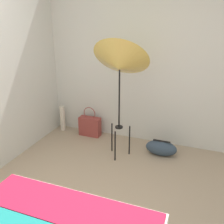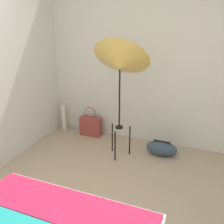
# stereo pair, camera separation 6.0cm
# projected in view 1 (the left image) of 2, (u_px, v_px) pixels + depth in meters

# --- Properties ---
(wall_back) EXTENTS (8.00, 0.05, 2.60)m
(wall_back) POSITION_uv_depth(u_px,v_px,m) (138.00, 61.00, 4.01)
(wall_back) COLOR beige
(wall_back) RESTS_ON ground_plane
(wall_side_left) EXTENTS (0.05, 8.00, 2.60)m
(wall_side_left) POSITION_uv_depth(u_px,v_px,m) (9.00, 68.00, 3.53)
(wall_side_left) COLOR beige
(wall_side_left) RESTS_ON ground_plane
(photo_umbrella) EXTENTS (0.77, 0.68, 1.72)m
(photo_umbrella) POSITION_uv_depth(u_px,v_px,m) (120.00, 64.00, 3.44)
(photo_umbrella) COLOR black
(photo_umbrella) RESTS_ON ground_plane
(tote_bag) EXTENTS (0.37, 0.15, 0.52)m
(tote_bag) POSITION_uv_depth(u_px,v_px,m) (90.00, 126.00, 4.50)
(tote_bag) COLOR brown
(tote_bag) RESTS_ON ground_plane
(duffel_bag) EXTENTS (0.46, 0.23, 0.23)m
(duffel_bag) POSITION_uv_depth(u_px,v_px,m) (161.00, 148.00, 3.91)
(duffel_bag) COLOR #2D3D4C
(duffel_bag) RESTS_ON ground_plane
(paper_roll) EXTENTS (0.09, 0.09, 0.45)m
(paper_roll) POSITION_uv_depth(u_px,v_px,m) (63.00, 118.00, 4.68)
(paper_roll) COLOR beige
(paper_roll) RESTS_ON ground_plane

